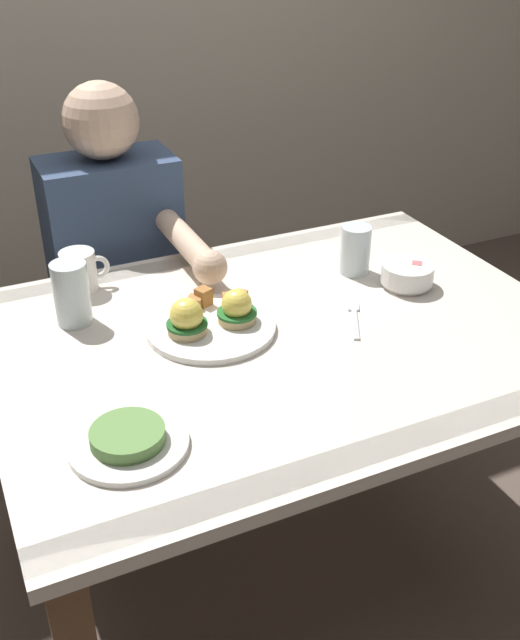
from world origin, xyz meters
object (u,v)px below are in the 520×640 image
Objects in this scene: water_glass_near at (72,297)px; side_plate at (128,440)px; fruit_bowl at (407,275)px; fork at (355,318)px; diner_person at (121,270)px; dining_table at (283,373)px; eggs_benedict_plate at (211,320)px; water_glass_far at (355,253)px; coffee_mug at (80,270)px.

water_glass_near reaches higher than side_plate.
fork is (-0.19, -0.08, -0.03)m from fruit_bowl.
diner_person is at bearing 75.80° from side_plate.
diner_person is at bearing 107.40° from dining_table.
fruit_bowl is at bearing 10.00° from dining_table.
eggs_benedict_plate is 0.39m from side_plate.
fruit_bowl is 0.77m from diner_person.
side_plate is (-0.26, -0.29, -0.01)m from eggs_benedict_plate.
side_plate is (-0.67, -0.40, -0.04)m from water_glass_far.
coffee_mug is 0.77× the size of fork.
dining_table is 8.27× the size of fork.
water_glass_far is 0.58× the size of side_plate.
fruit_bowl reaches higher than fork.
water_glass_near is at bearing -108.62° from coffee_mug.
side_plate reaches higher than fork.
eggs_benedict_plate is 0.31m from fork.
eggs_benedict_plate is (-0.14, 0.07, 0.13)m from dining_table.
fruit_bowl is 0.75m from water_glass_near.
eggs_benedict_plate is 0.43m from water_glass_far.
fruit_bowl is 0.14m from water_glass_far.
side_plate is 0.18× the size of diner_person.
coffee_mug is 0.81× the size of water_glass_near.
dining_table is 10.26× the size of water_glass_far.
dining_table is 0.38m from fruit_bowl.
fork is (0.16, -0.02, 0.11)m from dining_table.
fork is 0.73× the size of side_plate.
fruit_bowl is 0.80m from side_plate.
water_glass_near is 0.66m from water_glass_far.
eggs_benedict_plate is 0.29m from water_glass_near.
side_plate is (-0.06, -0.58, -0.04)m from coffee_mug.
fruit_bowl is at bearing -45.21° from diner_person.
water_glass_far reaches higher than fork.
diner_person reaches higher than side_plate.
fork reaches higher than dining_table.
diner_person is (0.20, 0.38, -0.15)m from water_glass_near.
diner_person is (0.21, 0.82, -0.10)m from side_plate.
coffee_mug is 0.64m from water_glass_far.
side_plate is at bearing -159.86° from fork.
fruit_bowl is 0.60× the size of side_plate.
water_glass_far is (0.61, -0.18, -0.00)m from coffee_mug.
dining_table is 8.76× the size of water_glass_near.
diner_person is (0.15, 0.24, -0.14)m from coffee_mug.
dining_table is at bearing -46.80° from coffee_mug.
water_glass_near is (-0.54, 0.24, 0.06)m from fork.
fork is (0.50, -0.38, -0.05)m from coffee_mug.
coffee_mug is at bearing 84.19° from side_plate.
eggs_benedict_plate is 2.25× the size of fruit_bowl.
dining_table is 0.47m from side_plate.
eggs_benedict_plate is 2.31× the size of water_glass_far.
diner_person is (-0.46, 0.43, -0.14)m from water_glass_far.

